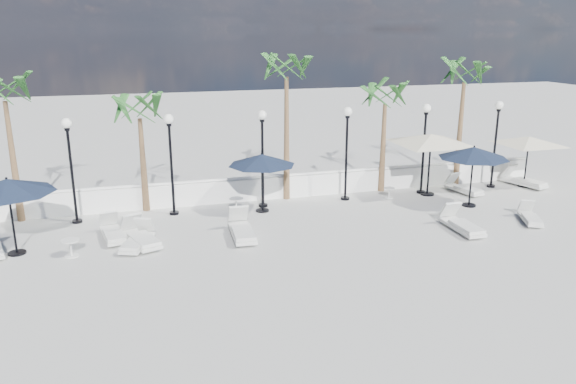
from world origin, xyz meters
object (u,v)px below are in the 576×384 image
object	(u,v)px
parasol_navy_mid	(262,160)
parasol_cream_sq_a	(431,135)
lounger_4	(242,230)
lounger_1	(140,237)
lounger_2	(113,232)
lounger_7	(524,181)
parasol_navy_right	(474,153)
lounger_5	(462,224)
lounger_8	(463,188)
lounger_6	(530,217)
parasol_cream_sq_b	(529,137)
parasol_navy_left	(7,186)
lounger_3	(138,240)

from	to	relation	value
parasol_navy_mid	parasol_cream_sq_a	world-z (taller)	parasol_cream_sq_a
lounger_4	lounger_1	bearing A→B (deg)	178.27
lounger_1	lounger_2	xyz separation A→B (m)	(-0.88, 0.77, -0.02)
lounger_1	lounger_7	distance (m)	17.03
parasol_navy_right	lounger_2	bearing A→B (deg)	179.77
lounger_4	lounger_5	world-z (taller)	lounger_4
lounger_5	lounger_8	size ratio (longest dim) A/B	1.07
lounger_7	lounger_8	bearing A→B (deg)	166.54
lounger_6	parasol_navy_right	distance (m)	3.23
lounger_1	parasol_cream_sq_b	xyz separation A→B (m)	(16.83, 2.59, 1.99)
lounger_7	parasol_navy_left	size ratio (longest dim) A/B	0.76
lounger_3	parasol_cream_sq_b	world-z (taller)	parasol_cream_sq_b
lounger_4	parasol_navy_left	size ratio (longest dim) A/B	0.78
parasol_navy_left	parasol_navy_mid	distance (m)	8.70
parasol_navy_left	parasol_navy_mid	world-z (taller)	parasol_navy_left
lounger_7	lounger_8	size ratio (longest dim) A/B	1.13
parasol_navy_right	lounger_6	bearing A→B (deg)	-66.90
lounger_5	lounger_7	distance (m)	7.43
lounger_1	parasol_cream_sq_a	bearing A→B (deg)	-7.32
parasol_navy_right	parasol_cream_sq_b	distance (m)	4.46
lounger_2	parasol_navy_mid	bearing A→B (deg)	5.97
lounger_6	parasol_navy_mid	distance (m)	10.12
lounger_3	lounger_6	world-z (taller)	lounger_3
lounger_5	parasol_cream_sq_a	xyz separation A→B (m)	(1.13, 4.38, 2.34)
lounger_1	lounger_2	distance (m)	1.17
lounger_5	lounger_8	distance (m)	5.01
lounger_4	parasol_cream_sq_b	distance (m)	13.94
lounger_2	lounger_3	xyz separation A→B (m)	(0.79, -0.96, -0.00)
parasol_cream_sq_a	parasol_navy_left	bearing A→B (deg)	-171.58
lounger_7	lounger_6	bearing A→B (deg)	-142.84
lounger_3	lounger_5	world-z (taller)	lounger_5
parasol_navy_left	parasol_cream_sq_b	distance (m)	20.74
lounger_4	parasol_navy_mid	size ratio (longest dim) A/B	0.85
lounger_7	parasol_navy_mid	world-z (taller)	parasol_navy_mid
lounger_5	parasol_navy_mid	world-z (taller)	parasol_navy_mid
lounger_7	parasol_navy_right	bearing A→B (deg)	-172.24
lounger_1	lounger_4	distance (m)	3.35
parasol_navy_right	parasol_cream_sq_b	bearing A→B (deg)	24.87
lounger_1	lounger_5	distance (m)	10.99
lounger_1	parasol_navy_mid	distance (m)	5.50
lounger_2	parasol_navy_left	world-z (taller)	parasol_navy_left
parasol_cream_sq_b	parasol_navy_left	bearing A→B (deg)	-173.54
lounger_6	lounger_5	bearing A→B (deg)	-152.91
lounger_5	parasol_navy_right	world-z (taller)	parasol_navy_right
lounger_6	parasol_cream_sq_b	xyz separation A→B (m)	(3.04, 4.24, 2.05)
lounger_1	lounger_7	size ratio (longest dim) A/B	1.02
parasol_navy_left	parasol_navy_right	world-z (taller)	parasol_navy_left
lounger_3	lounger_1	bearing A→B (deg)	85.38
lounger_3	parasol_navy_right	bearing A→B (deg)	24.73
lounger_2	lounger_7	xyz separation A→B (m)	(17.70, 1.84, 0.02)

